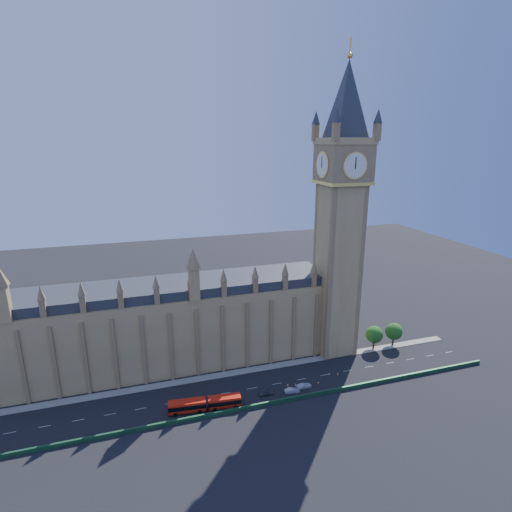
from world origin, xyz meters
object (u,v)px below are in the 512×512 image
object	(u,v)px
car_silver	(292,390)
car_white	(304,386)
red_bus	(205,404)
car_grey	(266,392)

from	to	relation	value
car_silver	car_white	distance (m)	4.32
car_silver	red_bus	bearing A→B (deg)	97.90
car_grey	car_white	xyz separation A→B (m)	(11.71, -0.27, -0.04)
car_grey	car_white	size ratio (longest dim) A/B	0.90
car_white	red_bus	bearing A→B (deg)	88.25
red_bus	car_silver	bearing A→B (deg)	6.06
red_bus	car_white	size ratio (longest dim) A/B	3.85
car_silver	car_white	size ratio (longest dim) A/B	0.84
car_grey	car_silver	size ratio (longest dim) A/B	1.07
car_silver	car_white	bearing A→B (deg)	-67.05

